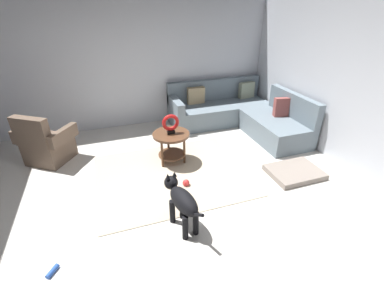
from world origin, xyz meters
The scene contains 12 objects.
ground_plane centered at (0.00, 0.00, -0.05)m, with size 6.00×6.00×0.10m, color silver.
wall_back centered at (0.00, 2.94, 1.35)m, with size 6.00×0.12×2.70m, color silver.
wall_right centered at (2.94, 0.00, 1.35)m, with size 0.12×6.00×2.70m, color silver.
area_rug centered at (0.15, 0.70, 0.01)m, with size 2.30×1.90×0.01m, color #BCAD93.
sectional_couch centered at (1.99, 2.01, 0.29)m, with size 2.20×2.25×0.88m.
armchair centered at (-1.71, 1.78, 0.32)m, with size 1.00×0.94×0.88m.
side_table centered at (0.25, 1.07, 0.42)m, with size 0.60×0.60×0.54m.
torus_sculpture centered at (0.25, 1.07, 0.71)m, with size 0.28×0.08×0.33m.
dog_bed_mat centered at (1.98, 0.08, 0.04)m, with size 0.80×0.60×0.09m, color gray.
dog centered at (-0.01, -0.38, 0.38)m, with size 0.33×0.84×0.63m.
dog_toy_ball centered at (0.27, 0.36, 0.05)m, with size 0.10×0.10×0.10m, color red.
dog_toy_rope centered at (-1.44, -0.58, 0.03)m, with size 0.05×0.05×0.15m, color blue.
Camera 1 is at (-0.68, -2.70, 2.42)m, focal length 24.98 mm.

